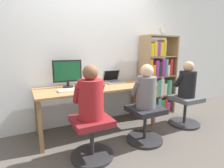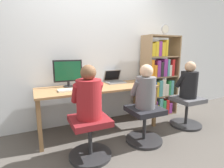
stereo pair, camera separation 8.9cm
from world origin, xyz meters
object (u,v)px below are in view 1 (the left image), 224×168
at_px(office_chair_right, 145,122).
at_px(person_near_shelf, 187,82).
at_px(desk_clock, 163,30).
at_px(office_chair_left, 92,136).
at_px(bookshelf, 157,80).
at_px(desktop_monitor, 68,73).
at_px(keyboard, 72,90).
at_px(office_chair_side, 185,109).
at_px(laptop, 114,80).
at_px(person_at_laptop, 146,89).
at_px(person_at_monitor, 91,96).

relative_size(office_chair_right, person_near_shelf, 0.86).
bearing_deg(desk_clock, office_chair_left, -157.03).
bearing_deg(person_near_shelf, bookshelf, 99.33).
bearing_deg(desktop_monitor, keyboard, -91.46).
bearing_deg(desktop_monitor, office_chair_side, -20.97).
bearing_deg(keyboard, bookshelf, 6.91).
bearing_deg(laptop, office_chair_right, -86.41).
height_order(desktop_monitor, office_chair_left, desktop_monitor).
bearing_deg(laptop, bookshelf, -5.30).
distance_m(office_chair_left, person_at_laptop, 0.94).
distance_m(keyboard, person_at_laptop, 1.03).
bearing_deg(keyboard, laptop, 19.78).
distance_m(keyboard, office_chair_side, 1.94).
bearing_deg(person_at_laptop, person_at_monitor, -177.96).
height_order(laptop, person_at_laptop, person_at_laptop).
distance_m(office_chair_left, desk_clock, 2.30).
xyz_separation_m(laptop, bookshelf, (0.91, -0.08, -0.05)).
bearing_deg(keyboard, office_chair_right, -32.52).
height_order(keyboard, person_at_laptop, person_at_laptop).
height_order(person_at_laptop, bookshelf, bookshelf).
distance_m(person_at_monitor, bookshelf, 1.85).
relative_size(laptop, person_at_monitor, 0.52).
bearing_deg(desk_clock, person_at_laptop, -142.32).
bearing_deg(desktop_monitor, desk_clock, -4.73).
relative_size(person_at_monitor, office_chair_side, 1.20).
relative_size(keyboard, office_chair_left, 0.76).
relative_size(office_chair_right, office_chair_side, 1.00).
bearing_deg(desktop_monitor, office_chair_left, -86.21).
relative_size(keyboard, person_at_monitor, 0.64).
bearing_deg(laptop, keyboard, -160.22).
height_order(person_at_monitor, office_chair_side, person_at_monitor).
distance_m(person_at_monitor, office_chair_side, 1.85).
relative_size(keyboard, desk_clock, 2.08).
height_order(office_chair_right, person_near_shelf, person_near_shelf).
height_order(laptop, office_chair_left, laptop).
relative_size(person_at_monitor, bookshelf, 0.40).
xyz_separation_m(person_at_laptop, desk_clock, (0.89, 0.69, 0.89)).
xyz_separation_m(desktop_monitor, person_near_shelf, (1.83, -0.70, -0.17)).
bearing_deg(office_chair_side, office_chair_left, -174.73).
relative_size(laptop, office_chair_left, 0.62).
distance_m(desktop_monitor, keyboard, 0.35).
bearing_deg(office_chair_right, desk_clock, 37.85).
bearing_deg(office_chair_right, office_chair_left, -177.94).
bearing_deg(person_near_shelf, person_at_monitor, -174.74).
bearing_deg(office_chair_side, laptop, 144.79).
xyz_separation_m(keyboard, office_chair_side, (1.84, -0.42, -0.45)).
relative_size(laptop, desk_clock, 1.69).
bearing_deg(person_near_shelf, desk_clock, 97.72).
height_order(office_chair_right, office_chair_side, same).
bearing_deg(bookshelf, office_chair_side, -80.73).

